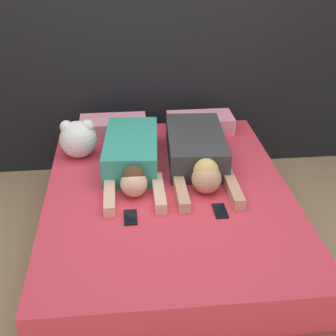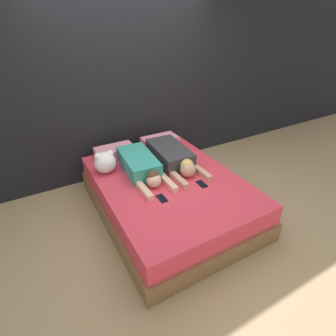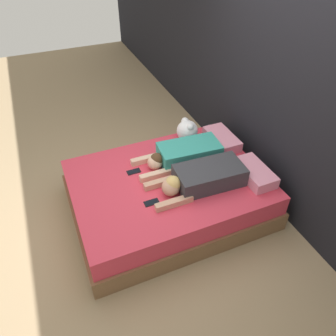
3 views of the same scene
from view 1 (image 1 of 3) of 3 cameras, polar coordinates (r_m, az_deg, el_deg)
ground_plane at (r=3.35m, az=0.00°, el=-9.46°), size 12.00×12.00×0.00m
wall_back at (r=3.94m, az=-1.91°, el=17.49°), size 12.00×0.06×2.60m
bed at (r=3.21m, az=0.00°, el=-6.16°), size 1.64×2.18×0.48m
pillow_head_left at (r=3.83m, az=-6.70°, el=5.06°), size 0.53×0.28×0.13m
pillow_head_right at (r=3.88m, az=3.94°, el=5.51°), size 0.53×0.28×0.13m
person_left at (r=3.27m, az=-4.43°, el=1.46°), size 0.42×1.05×0.21m
person_right at (r=3.31m, az=3.63°, el=1.92°), size 0.44×1.07×0.22m
cell_phone_left at (r=2.79m, az=-4.59°, el=-6.00°), size 0.08×0.15×0.01m
cell_phone_right at (r=2.86m, az=6.37°, el=-5.22°), size 0.08×0.15×0.01m
plush_toy at (r=3.48m, az=-10.91°, el=3.58°), size 0.27×0.27×0.28m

